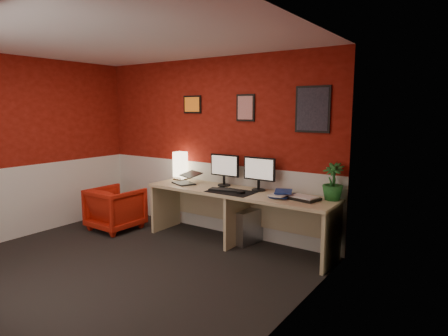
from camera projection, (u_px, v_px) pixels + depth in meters
ground at (120, 268)px, 4.35m from camera, size 4.00×3.50×0.01m
ceiling at (110, 39)px, 3.97m from camera, size 4.00×3.50×0.01m
wall_back at (211, 146)px, 5.58m from camera, size 4.00×0.01×2.50m
wall_left at (19, 148)px, 5.28m from camera, size 0.01×3.50×2.50m
wall_right at (283, 177)px, 3.03m from camera, size 0.01×3.50×2.50m
wainscot_back at (211, 197)px, 5.69m from camera, size 4.00×0.01×1.00m
wainscot_left at (23, 202)px, 5.39m from camera, size 0.01×3.50×1.00m
wainscot_right at (281, 267)px, 3.15m from camera, size 0.01×3.50×1.00m
desk at (237, 218)px, 5.05m from camera, size 2.60×0.65×0.73m
shoji_lamp at (180, 167)px, 5.76m from camera, size 0.16×0.16×0.40m
laptop at (184, 176)px, 5.45m from camera, size 0.39×0.34×0.22m
monitor_left at (224, 165)px, 5.29m from camera, size 0.45×0.06×0.58m
monitor_right at (259, 169)px, 4.98m from camera, size 0.45×0.06×0.58m
desk_mat at (231, 192)px, 4.93m from camera, size 0.60×0.38×0.01m
keyboard at (225, 190)px, 4.99m from camera, size 0.44×0.23×0.02m
mouse at (241, 192)px, 4.81m from camera, size 0.07×0.11×0.03m
book_bottom at (273, 194)px, 4.72m from camera, size 0.25×0.32×0.03m
book_middle at (273, 194)px, 4.67m from camera, size 0.22×0.29×0.02m
book_top at (275, 191)px, 4.67m from camera, size 0.30×0.33×0.03m
zen_tray at (304, 198)px, 4.51m from camera, size 0.39×0.31×0.03m
potted_plant at (333, 182)px, 4.47m from camera, size 0.27×0.27×0.44m
pc_tower at (248, 226)px, 5.16m from camera, size 0.27×0.48×0.45m
armchair at (116, 208)px, 5.74m from camera, size 0.69×0.71×0.63m
art_left at (192, 104)px, 5.66m from camera, size 0.32×0.02×0.26m
art_center at (246, 108)px, 5.15m from camera, size 0.28×0.02×0.36m
art_right at (313, 109)px, 4.63m from camera, size 0.44×0.02×0.56m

